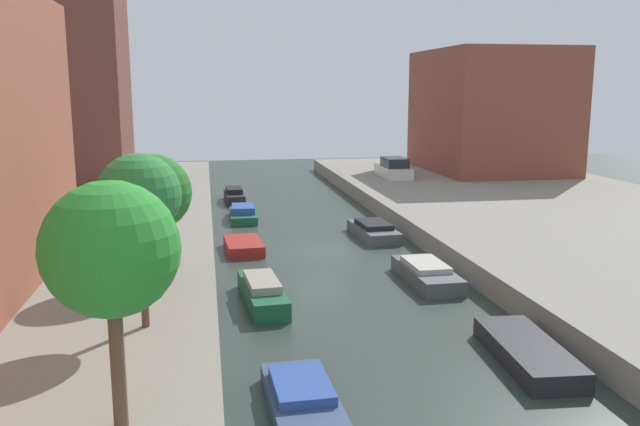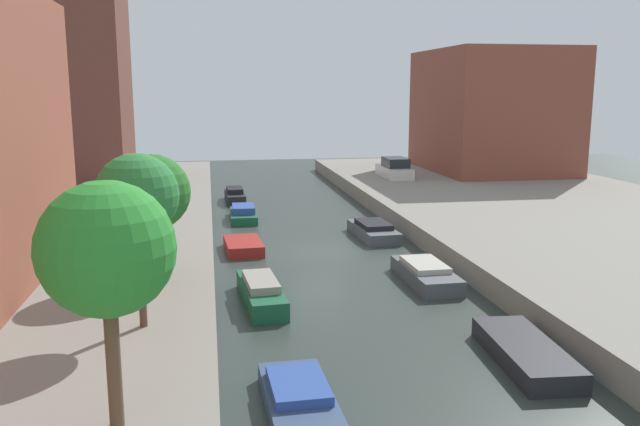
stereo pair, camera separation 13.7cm
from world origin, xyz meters
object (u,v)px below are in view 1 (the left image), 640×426
at_px(street_tree_2, 153,193).
at_px(moored_boat_left_5, 234,196).
at_px(street_tree_0, 111,251).
at_px(moored_boat_right_1, 528,352).
at_px(parked_car, 394,169).
at_px(moored_boat_right_2, 426,274).
at_px(moored_boat_left_2, 262,292).
at_px(moored_boat_right_3, 373,231).
at_px(street_tree_1, 139,196).
at_px(moored_boat_left_1, 302,398).
at_px(low_block_right, 490,111).
at_px(moored_boat_left_3, 244,246).
at_px(apartment_tower_far, 53,56).
at_px(moored_boat_left_4, 243,214).

relative_size(street_tree_2, moored_boat_left_5, 1.13).
distance_m(street_tree_0, moored_boat_right_1, 12.12).
relative_size(parked_car, moored_boat_right_2, 1.04).
relative_size(moored_boat_left_2, moored_boat_right_3, 1.03).
xyz_separation_m(street_tree_1, moored_boat_right_2, (10.45, 5.96, -4.42)).
bearing_deg(street_tree_1, moored_boat_left_1, -43.48).
xyz_separation_m(low_block_right, parked_car, (-9.04, -3.07, -4.27)).
bearing_deg(street_tree_0, moored_boat_left_3, 79.09).
distance_m(apartment_tower_far, moored_boat_right_3, 28.75).
distance_m(apartment_tower_far, moored_boat_right_1, 41.53).
bearing_deg(street_tree_0, moored_boat_right_3, 62.51).
bearing_deg(street_tree_2, moored_boat_left_4, 75.70).
distance_m(apartment_tower_far, parked_car, 26.53).
relative_size(moored_boat_left_1, moored_boat_left_3, 1.19).
xyz_separation_m(street_tree_0, moored_boat_right_3, (10.39, 19.96, -4.28)).
xyz_separation_m(parked_car, moored_boat_left_1, (-12.04, -33.66, -1.33)).
bearing_deg(moored_boat_right_2, low_block_right, 61.62).
bearing_deg(moored_boat_left_2, street_tree_2, 174.80).
height_order(low_block_right, moored_boat_left_2, low_block_right).
distance_m(moored_boat_left_2, moored_boat_left_5, 22.09).
distance_m(low_block_right, moored_boat_right_1, 38.28).
bearing_deg(low_block_right, street_tree_1, -127.22).
bearing_deg(moored_boat_right_3, moored_boat_left_5, 118.68).
bearing_deg(moored_boat_right_2, moored_boat_left_2, -167.38).
xyz_separation_m(apartment_tower_far, moored_boat_left_3, (12.44, -20.86, -9.74)).
bearing_deg(parked_car, moored_boat_left_2, -115.79).
xyz_separation_m(street_tree_2, moored_boat_right_1, (10.71, -6.85, -3.82)).
distance_m(low_block_right, street_tree_1, 41.43).
height_order(street_tree_1, street_tree_2, street_tree_1).
height_order(moored_boat_left_2, moored_boat_right_2, moored_boat_left_2).
relative_size(moored_boat_left_2, moored_boat_right_2, 1.04).
xyz_separation_m(street_tree_0, moored_boat_left_3, (3.48, 18.07, -4.37)).
distance_m(street_tree_0, moored_boat_right_2, 16.25).
distance_m(moored_boat_left_2, moored_boat_right_2, 6.92).
relative_size(moored_boat_left_3, moored_boat_right_1, 0.70).
relative_size(street_tree_2, parked_car, 0.97).
xyz_separation_m(parked_car, moored_boat_left_3, (-12.52, -17.56, -1.37)).
bearing_deg(street_tree_0, moored_boat_right_1, 18.85).
bearing_deg(parked_car, street_tree_1, -118.15).
distance_m(street_tree_2, parked_car, 29.89).
bearing_deg(parked_car, moored_boat_right_1, -99.40).
height_order(street_tree_2, moored_boat_left_1, street_tree_2).
bearing_deg(moored_boat_right_1, street_tree_1, 169.08).
relative_size(apartment_tower_far, moored_boat_left_5, 4.54).
distance_m(moored_boat_left_4, moored_boat_right_3, 8.75).
relative_size(parked_car, moored_boat_left_4, 1.16).
bearing_deg(low_block_right, apartment_tower_far, 179.62).
relative_size(moored_boat_left_3, moored_boat_left_5, 0.81).
bearing_deg(moored_boat_left_3, moored_boat_right_2, -42.52).
height_order(street_tree_0, moored_boat_left_4, street_tree_0).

